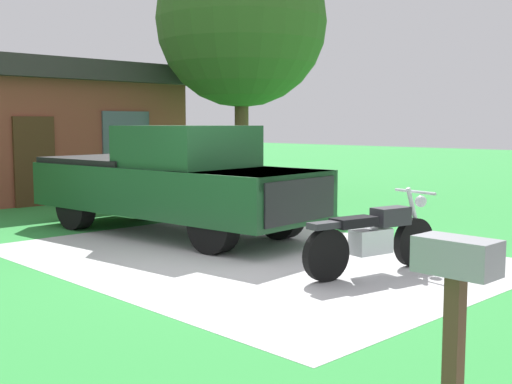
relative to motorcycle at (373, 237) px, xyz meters
name	(u,v)px	position (x,y,z in m)	size (l,w,h in m)	color
ground_plane	(250,256)	(-0.42, 1.88, -0.47)	(80.00, 80.00, 0.00)	green
driveway_pad	(250,256)	(-0.42, 1.88, -0.47)	(5.29, 7.02, 0.01)	silver
motorcycle	(373,237)	(0.00, 0.00, 0.00)	(2.20, 0.76, 1.09)	black
pickup_truck	(170,180)	(-0.03, 4.32, 0.48)	(2.54, 5.78, 1.90)	black
mailbox	(456,284)	(-3.35, -2.99, 0.51)	(0.26, 0.48, 1.26)	#4C3823
shade_tree	(241,22)	(4.69, 7.54, 4.05)	(4.38, 4.38, 6.73)	brown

